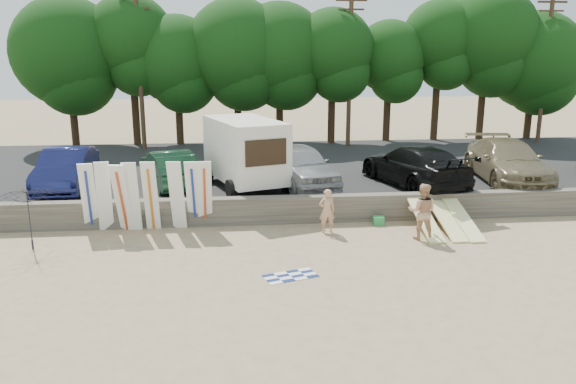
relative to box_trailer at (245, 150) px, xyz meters
The scene contains 28 objects.
ground 7.66m from the box_trailer, 53.12° to the right, with size 120.00×120.00×0.00m, color tan.
seawall 5.53m from the box_trailer, 33.00° to the right, with size 44.00×0.50×1.00m, color #6B6356.
parking_lot 6.68m from the box_trailer, 46.62° to the left, with size 44.00×14.50×0.70m, color #282828.
treeline 12.97m from the box_trailer, 71.21° to the left, with size 34.64×6.38×9.44m.
utility_poles 12.40m from the box_trailer, 57.79° to the left, with size 25.80×0.26×9.00m.
box_trailer is the anchor object (origin of this frame).
car_0 7.30m from the box_trailer, behind, with size 1.77×5.09×1.68m, color #131745.
car_1 3.30m from the box_trailer, behind, with size 1.62×4.64×1.53m, color #13351F.
car_2 2.40m from the box_trailer, ahead, with size 2.05×5.10×1.74m, color #939498.
car_3 7.10m from the box_trailer, ahead, with size 2.37×5.84×1.69m, color black.
car_4 11.35m from the box_trailer, ahead, with size 2.45×6.03×1.75m, color #786B4C.
surfboard_upright_0 6.53m from the box_trailer, 149.11° to the right, with size 0.50×0.06×2.60m, color white.
surfboard_upright_1 6.09m from the box_trailer, 146.57° to the right, with size 0.50×0.06×2.60m, color white.
surfboard_upright_2 5.68m from the box_trailer, 141.63° to the right, with size 0.50×0.06×2.60m, color white.
surfboard_upright_3 5.41m from the box_trailer, 139.41° to the right, with size 0.50×0.06×2.60m, color white.
surfboard_upright_4 4.91m from the box_trailer, 135.14° to the right, with size 0.50×0.06×2.60m, color white.
surfboard_upright_5 4.33m from the box_trailer, 126.48° to the right, with size 0.50×0.06×2.60m, color white.
surfboard_upright_6 3.93m from the box_trailer, 120.49° to the right, with size 0.50×0.06×2.60m, color white.
surfboard_upright_7 3.77m from the box_trailer, 115.00° to the right, with size 0.50×0.06×2.60m, color white.
surfboard_low_0 7.77m from the box_trailer, 34.91° to the right, with size 0.56×3.00×0.07m, color #FCF79F.
surfboard_low_1 8.41m from the box_trailer, 31.75° to the right, with size 0.56×3.00×0.07m, color #FCF79F.
surfboard_low_2 8.93m from the box_trailer, 30.15° to the right, with size 0.56×3.00×0.07m, color #FCF79F.
beachgoer_a 5.18m from the box_trailer, 56.73° to the right, with size 0.57×0.38×1.57m, color tan.
beachgoer_b 7.88m from the box_trailer, 41.85° to the right, with size 0.94×0.73×1.93m, color tan.
cooler 6.27m from the box_trailer, 36.20° to the right, with size 0.38×0.30×0.32m, color green.
gear_bag 8.30m from the box_trailer, 25.52° to the right, with size 0.30×0.25×0.22m, color orange.
beach_towel 8.37m from the box_trailer, 82.56° to the right, with size 1.50×1.50×0.00m, color white.
beach_umbrella 8.71m from the box_trailer, 144.18° to the right, with size 2.24×2.28×2.05m, color black.
Camera 1 is at (-4.89, -16.91, 6.22)m, focal length 35.00 mm.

